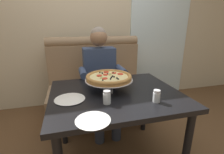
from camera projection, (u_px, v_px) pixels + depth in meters
back_wall_with_window at (90, 18)px, 2.61m from camera, size 6.00×0.12×2.80m
window_panel at (161, 18)px, 2.85m from camera, size 1.10×0.02×2.80m
booth_bench at (98, 89)px, 2.39m from camera, size 1.35×0.78×1.13m
dining_table at (115, 102)px, 1.47m from camera, size 1.11×0.92×0.73m
diner_main at (101, 74)px, 2.05m from camera, size 0.54×0.64×1.27m
pizza at (109, 77)px, 1.48m from camera, size 0.43×0.43×0.15m
shaker_pepper_flakes at (156, 97)px, 1.25m from camera, size 0.06×0.06×0.10m
shaker_parmesan at (107, 98)px, 1.22m from camera, size 0.06×0.06×0.10m
plate_near_left at (93, 119)px, 1.01m from camera, size 0.22×0.22×0.02m
plate_near_right at (70, 98)px, 1.30m from camera, size 0.24×0.24×0.02m
patio_chair at (142, 61)px, 3.70m from camera, size 0.40×0.40×0.86m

